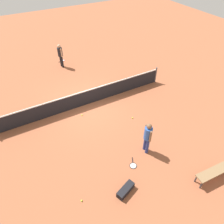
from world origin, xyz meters
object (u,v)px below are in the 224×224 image
(player_near_side, at_px, (148,136))
(player_far_side, at_px, (60,54))
(tennis_ball_near_player, at_px, (82,115))
(tennis_racket_near_player, at_px, (133,165))
(equipment_bag, at_px, (125,191))
(tennis_ball_midcourt, at_px, (132,118))
(tennis_racket_far_player, at_px, (63,61))
(tennis_ball_by_net, at_px, (82,201))
(courtside_bench, at_px, (213,173))

(player_near_side, xyz_separation_m, player_far_side, (-0.82, 9.35, 0.00))
(tennis_ball_near_player, bearing_deg, tennis_racket_near_player, -80.01)
(player_near_side, bearing_deg, tennis_racket_near_player, -156.40)
(tennis_ball_near_player, bearing_deg, equipment_bag, -92.89)
(tennis_ball_midcourt, bearing_deg, player_far_side, 101.62)
(player_near_side, height_order, tennis_racket_far_player, player_near_side)
(tennis_ball_by_net, bearing_deg, tennis_ball_near_player, 67.28)
(player_near_side, bearing_deg, equipment_bag, -145.68)
(tennis_racket_far_player, distance_m, equipment_bag, 11.60)
(tennis_ball_midcourt, bearing_deg, tennis_ball_near_player, 146.75)
(equipment_bag, bearing_deg, courtside_bench, -18.85)
(tennis_racket_far_player, distance_m, tennis_ball_midcourt, 8.21)
(tennis_ball_near_player, distance_m, tennis_ball_midcourt, 2.76)
(tennis_racket_far_player, xyz_separation_m, tennis_ball_by_net, (-2.98, -11.03, 0.02))
(tennis_racket_far_player, height_order, courtside_bench, courtside_bench)
(courtside_bench, bearing_deg, player_near_side, 121.40)
(player_near_side, relative_size, tennis_racket_far_player, 2.81)
(player_near_side, distance_m, tennis_ball_near_player, 4.09)
(equipment_bag, bearing_deg, tennis_ball_midcourt, 53.06)
(tennis_racket_near_player, height_order, tennis_racket_far_player, same)
(player_near_side, height_order, tennis_ball_midcourt, player_near_side)
(tennis_ball_near_player, relative_size, equipment_bag, 0.08)
(player_far_side, distance_m, tennis_racket_near_player, 9.80)
(player_far_side, xyz_separation_m, tennis_ball_midcourt, (1.49, -7.24, -0.98))
(tennis_ball_midcourt, bearing_deg, player_near_side, -107.51)
(player_near_side, xyz_separation_m, tennis_racket_far_player, (-0.51, 10.23, -1.00))
(player_far_side, relative_size, courtside_bench, 1.12)
(tennis_racket_far_player, xyz_separation_m, equipment_bag, (-1.37, -11.52, 0.13))
(tennis_racket_near_player, height_order, courtside_bench, courtside_bench)
(player_near_side, bearing_deg, tennis_ball_near_player, 114.40)
(player_far_side, relative_size, tennis_racket_far_player, 2.81)
(equipment_bag, bearing_deg, player_far_side, 84.27)
(tennis_racket_near_player, xyz_separation_m, equipment_bag, (-0.96, -0.88, 0.13))
(player_far_side, height_order, tennis_ball_by_net, player_far_side)
(tennis_ball_near_player, distance_m, courtside_bench, 6.84)
(tennis_racket_near_player, relative_size, equipment_bag, 0.70)
(tennis_racket_near_player, bearing_deg, tennis_racket_far_player, 87.75)
(player_far_side, xyz_separation_m, tennis_racket_far_player, (0.31, 0.89, -1.00))
(tennis_ball_by_net, height_order, equipment_bag, equipment_bag)
(courtside_bench, bearing_deg, tennis_ball_by_net, 161.78)
(tennis_ball_near_player, xyz_separation_m, tennis_ball_midcourt, (2.31, -1.51, 0.00))
(player_far_side, xyz_separation_m, tennis_ball_near_player, (-0.82, -5.73, -0.98))
(player_far_side, bearing_deg, player_near_side, -84.97)
(player_near_side, relative_size, player_far_side, 1.00)
(player_near_side, relative_size, courtside_bench, 1.12)
(player_far_side, distance_m, tennis_ball_near_player, 5.87)
(tennis_racket_far_player, bearing_deg, player_far_side, -109.18)
(tennis_ball_midcourt, bearing_deg, equipment_bag, -126.94)
(tennis_racket_near_player, xyz_separation_m, tennis_ball_by_net, (-2.56, -0.40, 0.02))
(player_near_side, distance_m, courtside_bench, 2.93)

